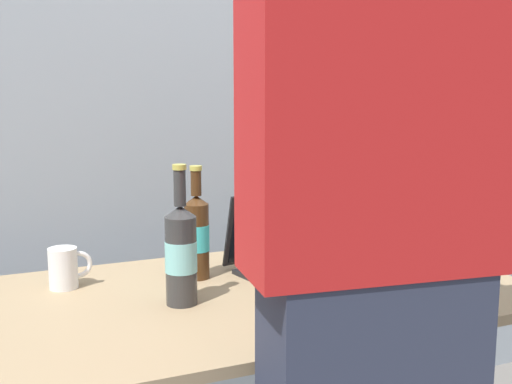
% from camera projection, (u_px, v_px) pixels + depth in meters
% --- Properties ---
extents(desk, '(1.48, 0.79, 0.75)m').
position_uv_depth(desk, '(234.00, 350.00, 1.66)').
color(desk, '#9E8460').
rests_on(desk, ground).
extents(laptop, '(0.39, 0.33, 0.21)m').
position_uv_depth(laptop, '(295.00, 252.00, 1.84)').
color(laptop, black).
rests_on(laptop, desk).
extents(beer_bottle_amber, '(0.08, 0.08, 0.33)m').
position_uv_depth(beer_bottle_amber, '(181.00, 252.00, 1.53)').
color(beer_bottle_amber, '#333333').
rests_on(beer_bottle_amber, desk).
extents(beer_bottle_brown, '(0.07, 0.07, 0.30)m').
position_uv_depth(beer_bottle_brown, '(197.00, 234.00, 1.74)').
color(beer_bottle_brown, '#472B14').
rests_on(beer_bottle_brown, desk).
extents(person_figure, '(0.47, 0.31, 1.85)m').
position_uv_depth(person_figure, '(375.00, 265.00, 1.12)').
color(person_figure, '#2D3347').
rests_on(person_figure, ground).
extents(coffee_mug, '(0.11, 0.07, 0.10)m').
position_uv_depth(coffee_mug, '(65.00, 268.00, 1.66)').
color(coffee_mug, white).
rests_on(coffee_mug, desk).
extents(back_wall, '(6.00, 0.10, 2.60)m').
position_uv_depth(back_wall, '(151.00, 72.00, 2.19)').
color(back_wall, '#99A3AD').
rests_on(back_wall, ground).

